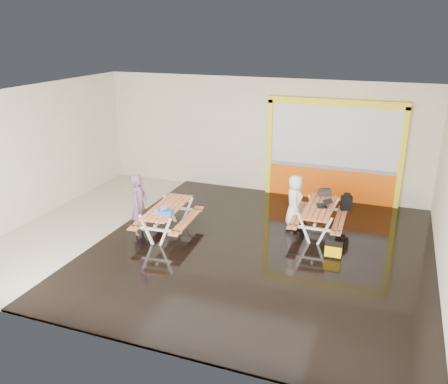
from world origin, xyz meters
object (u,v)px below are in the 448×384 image
at_px(picnic_table_right, 319,213).
at_px(fluke_bag, 333,250).
at_px(backpack, 346,202).
at_px(person_left, 140,205).
at_px(toolbox, 325,193).
at_px(dark_case, 299,225).
at_px(person_right, 295,201).
at_px(blue_pouch, 166,212).
at_px(laptop_right, 324,204).
at_px(laptop_left, 160,210).
at_px(picnic_table_left, 168,213).

xyz_separation_m(picnic_table_right, fluke_bag, (0.55, -1.21, -0.36)).
relative_size(backpack, fluke_bag, 1.19).
bearing_deg(person_left, picnic_table_right, -75.21).
bearing_deg(backpack, toolbox, 168.09).
bearing_deg(dark_case, toolbox, 56.73).
xyz_separation_m(picnic_table_right, person_right, (-0.64, 0.09, 0.20)).
xyz_separation_m(blue_pouch, fluke_bag, (3.85, 0.56, -0.59)).
xyz_separation_m(toolbox, dark_case, (-0.48, -0.74, -0.70)).
bearing_deg(laptop_right, blue_pouch, -151.67).
bearing_deg(blue_pouch, person_left, 166.29).
bearing_deg(picnic_table_right, toolbox, 91.25).
bearing_deg(laptop_left, person_right, 32.86).
xyz_separation_m(laptop_left, laptop_right, (3.56, 1.79, -0.00)).
xyz_separation_m(laptop_right, toolbox, (-0.11, 0.78, 0.03)).
bearing_deg(laptop_left, backpack, 31.24).
relative_size(picnic_table_left, person_left, 1.22).
distance_m(person_right, dark_case, 0.67).
relative_size(person_right, blue_pouch, 4.00).
bearing_deg(laptop_right, person_left, -158.81).
bearing_deg(toolbox, picnic_table_left, -147.79).
bearing_deg(toolbox, fluke_bag, -74.51).
bearing_deg(toolbox, blue_pouch, -141.53).
bearing_deg(laptop_right, fluke_bag, -70.01).
bearing_deg(picnic_table_right, backpack, 51.50).
bearing_deg(person_right, fluke_bag, -150.33).
bearing_deg(fluke_bag, laptop_right, 109.99).
distance_m(picnic_table_left, laptop_right, 3.84).
bearing_deg(laptop_right, picnic_table_left, -158.58).
height_order(picnic_table_right, toolbox, toolbox).
distance_m(person_right, toolbox, 0.97).
height_order(person_left, toolbox, person_left).
bearing_deg(backpack, dark_case, -150.08).
bearing_deg(picnic_table_right, picnic_table_left, -158.81).
bearing_deg(toolbox, person_left, -149.52).
xyz_separation_m(person_left, laptop_left, (0.65, -0.16, 0.01)).
bearing_deg(toolbox, backpack, -11.91).
height_order(picnic_table_right, laptop_left, laptop_left).
bearing_deg(fluke_bag, picnic_table_right, 114.34).
xyz_separation_m(laptop_left, toolbox, (3.45, 2.57, 0.02)).
bearing_deg(laptop_left, fluke_bag, 7.42).
bearing_deg(picnic_table_left, laptop_right, 21.42).
bearing_deg(backpack, blue_pouch, -147.25).
xyz_separation_m(laptop_right, blue_pouch, (-3.39, -1.83, 0.01)).
xyz_separation_m(picnic_table_left, backpack, (4.04, 2.06, 0.10)).
bearing_deg(dark_case, picnic_table_left, -154.12).
xyz_separation_m(picnic_table_left, laptop_left, (0.01, -0.39, 0.22)).
height_order(person_right, dark_case, person_right).
bearing_deg(fluke_bag, toolbox, 105.49).
relative_size(person_left, laptop_right, 3.49).
distance_m(picnic_table_left, toolbox, 4.10).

